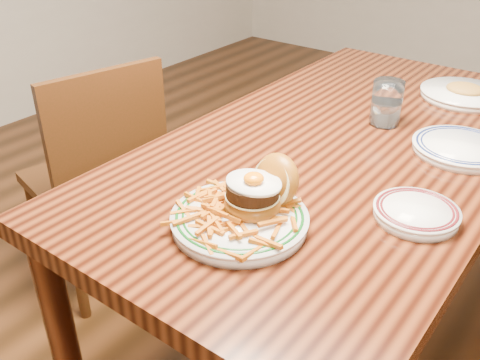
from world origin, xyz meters
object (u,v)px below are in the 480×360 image
Objects in this scene: main_plate at (246,208)px; side_plate at (416,212)px; table at (345,168)px; chair_left at (100,175)px.

main_plate reaches higher than side_plate.
table is 5.32× the size of main_plate.
table is 0.86m from chair_left.
table is 8.93× the size of side_plate.
table is 0.51m from main_plate.
table is at bearing 29.38° from chair_left.
chair_left is 1.14m from side_plate.
main_plate reaches higher than chair_left.
chair_left is at bearing 174.84° from main_plate.
main_plate is at bearing -140.89° from side_plate.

